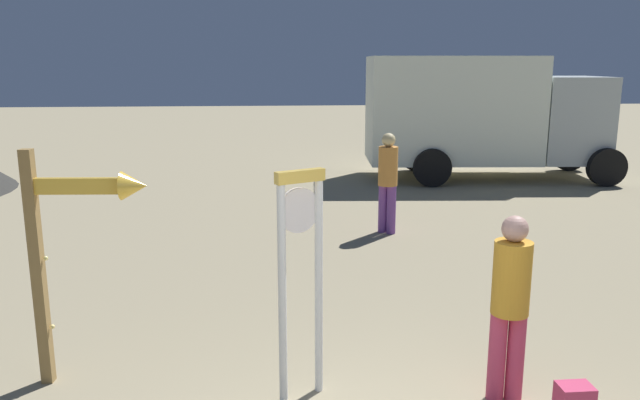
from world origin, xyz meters
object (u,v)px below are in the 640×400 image
at_px(standing_clock, 300,262).
at_px(arrow_sign, 76,230).
at_px(person_distant, 388,178).
at_px(box_truck_near, 479,113).
at_px(person_near_clock, 510,300).

bearing_deg(standing_clock, arrow_sign, 167.72).
bearing_deg(person_distant, standing_clock, -108.72).
distance_m(standing_clock, arrow_sign, 1.98).
bearing_deg(arrow_sign, standing_clock, -12.28).
relative_size(arrow_sign, box_truck_near, 0.35).
bearing_deg(person_distant, box_truck_near, 56.70).
height_order(standing_clock, arrow_sign, arrow_sign).
distance_m(person_near_clock, box_truck_near, 10.95).
xyz_separation_m(arrow_sign, person_distant, (3.70, 4.81, -0.48)).
xyz_separation_m(standing_clock, box_truck_near, (5.04, 10.20, 0.42)).
bearing_deg(person_near_clock, standing_clock, 172.81).
bearing_deg(standing_clock, box_truck_near, 63.72).
xyz_separation_m(person_near_clock, person_distant, (0.03, 5.45, 0.04)).
relative_size(standing_clock, box_truck_near, 0.33).
xyz_separation_m(person_near_clock, box_truck_near, (3.29, 10.42, 0.73)).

